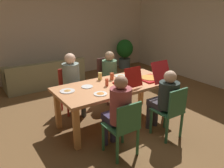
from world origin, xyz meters
TOP-DOWN VIEW (x-y plane):
  - ground_plane at (0.00, 0.00)m, footprint 20.00×20.00m
  - back_wall at (0.00, 3.38)m, footprint 6.89×0.12m
  - side_wall_right at (3.44, 1.01)m, footprint 0.12×5.74m
  - dining_table at (0.00, 0.00)m, footprint 2.19×1.00m
  - chair_0 at (-0.48, 0.95)m, footprint 0.42×0.40m
  - person_0 at (-0.48, 0.81)m, footprint 0.34×0.55m
  - chair_1 at (-0.48, -0.93)m, footprint 0.44×0.44m
  - person_1 at (-0.48, -0.79)m, footprint 0.32×0.52m
  - chair_2 at (0.46, -0.96)m, footprint 0.41×0.44m
  - person_2 at (0.46, -0.82)m, footprint 0.33×0.56m
  - chair_3 at (0.46, 0.99)m, footprint 0.41×0.45m
  - person_3 at (0.46, 0.83)m, footprint 0.33×0.52m
  - pizza_box_0 at (0.72, -0.20)m, footprint 0.41×0.56m
  - pizza_box_1 at (0.15, -0.16)m, footprint 0.35×0.44m
  - plate_0 at (-0.50, 0.15)m, footprint 0.21×0.21m
  - plate_1 at (-0.48, -0.27)m, footprint 0.22×0.22m
  - plate_2 at (-0.87, 0.15)m, footprint 0.25×0.25m
  - plate_3 at (0.36, 0.32)m, footprint 0.25×0.25m
  - drinking_glass_0 at (-0.29, -0.37)m, footprint 0.06×0.06m
  - drinking_glass_1 at (-0.10, 0.37)m, footprint 0.08×0.08m
  - drinking_glass_2 at (-0.18, 0.01)m, footprint 0.06×0.06m
  - drinking_glass_3 at (0.10, 0.25)m, footprint 0.08×0.08m
  - couch at (-0.45, 2.72)m, footprint 2.08×0.79m
  - potted_plant at (2.45, 2.97)m, footprint 0.56×0.56m

SIDE VIEW (x-z plane):
  - ground_plane at x=0.00m, z-range 0.00..0.00m
  - couch at x=-0.45m, z-range -0.09..0.63m
  - chair_1 at x=-0.48m, z-range 0.04..0.93m
  - chair_2 at x=0.46m, z-range 0.03..0.94m
  - chair_0 at x=-0.48m, z-range 0.05..0.96m
  - chair_3 at x=0.46m, z-range 0.05..1.05m
  - potted_plant at x=2.45m, z-range 0.08..1.07m
  - dining_table at x=0.00m, z-range 0.30..1.07m
  - person_2 at x=0.46m, z-range 0.11..1.28m
  - person_3 at x=0.46m, z-range 0.11..1.29m
  - person_1 at x=-0.48m, z-range 0.10..1.35m
  - person_0 at x=-0.48m, z-range 0.11..1.36m
  - plate_0 at x=-0.50m, z-range 0.77..0.79m
  - plate_2 at x=-0.87m, z-range 0.77..0.80m
  - plate_3 at x=0.36m, z-range 0.77..0.80m
  - plate_1 at x=-0.48m, z-range 0.77..0.80m
  - pizza_box_1 at x=0.15m, z-range 0.64..1.01m
  - pizza_box_0 at x=0.72m, z-range 0.62..1.03m
  - drinking_glass_2 at x=-0.18m, z-range 0.77..0.91m
  - drinking_glass_3 at x=0.10m, z-range 0.77..0.91m
  - drinking_glass_0 at x=-0.29m, z-range 0.77..0.91m
  - drinking_glass_1 at x=-0.10m, z-range 0.77..0.92m
  - back_wall at x=0.00m, z-range 0.00..2.90m
  - side_wall_right at x=3.44m, z-range 0.00..2.90m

